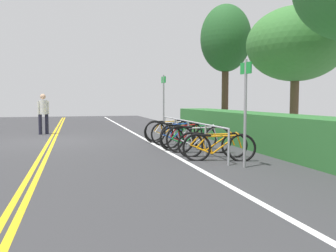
{
  "coord_description": "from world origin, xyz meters",
  "views": [
    {
      "loc": [
        12.77,
        0.76,
        1.44
      ],
      "look_at": [
        3.01,
        3.38,
        0.68
      ],
      "focal_mm": 37.68,
      "sensor_mm": 36.0,
      "label": 1
    }
  ],
  "objects_px": {
    "sign_post_near": "(164,100)",
    "bicycle_4": "(189,138)",
    "bicycle_7": "(219,147)",
    "bicycle_1": "(170,131)",
    "bike_rack": "(188,128)",
    "bicycle_0": "(167,130)",
    "tree_mid": "(296,45)",
    "pedestrian": "(43,111)",
    "tree_near_left": "(226,39)",
    "bicycle_2": "(177,133)",
    "bicycle_5": "(199,139)",
    "sign_post_far": "(245,103)",
    "bicycle_6": "(212,145)",
    "bicycle_3": "(185,135)"
  },
  "relations": [
    {
      "from": "bicycle_0",
      "to": "sign_post_near",
      "type": "xyz_separation_m",
      "value": [
        -0.96,
        0.11,
        1.06
      ]
    },
    {
      "from": "bicycle_7",
      "to": "sign_post_near",
      "type": "bearing_deg",
      "value": 179.38
    },
    {
      "from": "bicycle_6",
      "to": "tree_mid",
      "type": "relative_size",
      "value": 0.36
    },
    {
      "from": "sign_post_near",
      "to": "tree_near_left",
      "type": "relative_size",
      "value": 0.43
    },
    {
      "from": "bicycle_3",
      "to": "sign_post_far",
      "type": "height_order",
      "value": "sign_post_far"
    },
    {
      "from": "bicycle_7",
      "to": "pedestrian",
      "type": "bearing_deg",
      "value": -150.19
    },
    {
      "from": "bicycle_2",
      "to": "bicycle_3",
      "type": "distance_m",
      "value": 0.6
    },
    {
      "from": "bicycle_5",
      "to": "bicycle_7",
      "type": "bearing_deg",
      "value": 1.15
    },
    {
      "from": "bicycle_7",
      "to": "pedestrian",
      "type": "distance_m",
      "value": 9.05
    },
    {
      "from": "bicycle_7",
      "to": "bicycle_4",
      "type": "bearing_deg",
      "value": -176.68
    },
    {
      "from": "tree_mid",
      "to": "bicycle_2",
      "type": "bearing_deg",
      "value": -91.36
    },
    {
      "from": "bicycle_2",
      "to": "bicycle_6",
      "type": "distance_m",
      "value": 2.64
    },
    {
      "from": "bicycle_1",
      "to": "bicycle_6",
      "type": "xyz_separation_m",
      "value": [
        3.32,
        0.18,
        -0.05
      ]
    },
    {
      "from": "sign_post_near",
      "to": "bicycle_4",
      "type": "bearing_deg",
      "value": -2.72
    },
    {
      "from": "bike_rack",
      "to": "tree_near_left",
      "type": "relative_size",
      "value": 1.02
    },
    {
      "from": "bicycle_4",
      "to": "bike_rack",
      "type": "bearing_deg",
      "value": 163.21
    },
    {
      "from": "bike_rack",
      "to": "sign_post_far",
      "type": "height_order",
      "value": "sign_post_far"
    },
    {
      "from": "bike_rack",
      "to": "bicycle_0",
      "type": "relative_size",
      "value": 3.25
    },
    {
      "from": "bicycle_5",
      "to": "sign_post_near",
      "type": "distance_m",
      "value": 4.28
    },
    {
      "from": "bicycle_1",
      "to": "sign_post_near",
      "type": "bearing_deg",
      "value": 173.71
    },
    {
      "from": "bicycle_6",
      "to": "sign_post_far",
      "type": "height_order",
      "value": "sign_post_far"
    },
    {
      "from": "bicycle_0",
      "to": "sign_post_far",
      "type": "distance_m",
      "value": 5.49
    },
    {
      "from": "bicycle_7",
      "to": "bicycle_3",
      "type": "bearing_deg",
      "value": 179.92
    },
    {
      "from": "bicycle_4",
      "to": "sign_post_far",
      "type": "bearing_deg",
      "value": 6.5
    },
    {
      "from": "tree_mid",
      "to": "bicycle_7",
      "type": "bearing_deg",
      "value": -53.2
    },
    {
      "from": "bicycle_5",
      "to": "sign_post_near",
      "type": "relative_size",
      "value": 0.72
    },
    {
      "from": "bicycle_1",
      "to": "pedestrian",
      "type": "relative_size",
      "value": 1.09
    },
    {
      "from": "tree_near_left",
      "to": "pedestrian",
      "type": "bearing_deg",
      "value": -98.76
    },
    {
      "from": "bicycle_6",
      "to": "bike_rack",
      "type": "bearing_deg",
      "value": -177.37
    },
    {
      "from": "bicycle_1",
      "to": "pedestrian",
      "type": "height_order",
      "value": "pedestrian"
    },
    {
      "from": "bicycle_6",
      "to": "bicycle_5",
      "type": "bearing_deg",
      "value": -173.3
    },
    {
      "from": "bicycle_1",
      "to": "bike_rack",
      "type": "bearing_deg",
      "value": 3.42
    },
    {
      "from": "sign_post_near",
      "to": "bicycle_6",
      "type": "bearing_deg",
      "value": 0.03
    },
    {
      "from": "bicycle_6",
      "to": "pedestrian",
      "type": "bearing_deg",
      "value": -147.95
    },
    {
      "from": "bicycle_6",
      "to": "pedestrian",
      "type": "height_order",
      "value": "pedestrian"
    },
    {
      "from": "sign_post_far",
      "to": "tree_near_left",
      "type": "bearing_deg",
      "value": 158.79
    },
    {
      "from": "sign_post_far",
      "to": "pedestrian",
      "type": "bearing_deg",
      "value": -151.7
    },
    {
      "from": "pedestrian",
      "to": "tree_near_left",
      "type": "height_order",
      "value": "tree_near_left"
    },
    {
      "from": "bike_rack",
      "to": "bicycle_5",
      "type": "relative_size",
      "value": 3.29
    },
    {
      "from": "sign_post_near",
      "to": "tree_mid",
      "type": "distance_m",
      "value": 5.09
    },
    {
      "from": "bicycle_3",
      "to": "bike_rack",
      "type": "bearing_deg",
      "value": -2.7
    },
    {
      "from": "bicycle_5",
      "to": "sign_post_far",
      "type": "bearing_deg",
      "value": 6.06
    },
    {
      "from": "bicycle_1",
      "to": "bicycle_4",
      "type": "distance_m",
      "value": 1.99
    },
    {
      "from": "bicycle_1",
      "to": "bicycle_7",
      "type": "distance_m",
      "value": 3.89
    },
    {
      "from": "bike_rack",
      "to": "bicycle_2",
      "type": "bearing_deg",
      "value": -176.45
    },
    {
      "from": "bicycle_2",
      "to": "bicycle_6",
      "type": "relative_size",
      "value": 1.03
    },
    {
      "from": "bicycle_1",
      "to": "tree_near_left",
      "type": "xyz_separation_m",
      "value": [
        -2.76,
        3.25,
        3.67
      ]
    },
    {
      "from": "sign_post_far",
      "to": "bike_rack",
      "type": "bearing_deg",
      "value": -175.92
    },
    {
      "from": "bike_rack",
      "to": "bicycle_1",
      "type": "distance_m",
      "value": 1.69
    },
    {
      "from": "bicycle_6",
      "to": "bicycle_1",
      "type": "bearing_deg",
      "value": -176.97
    }
  ]
}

